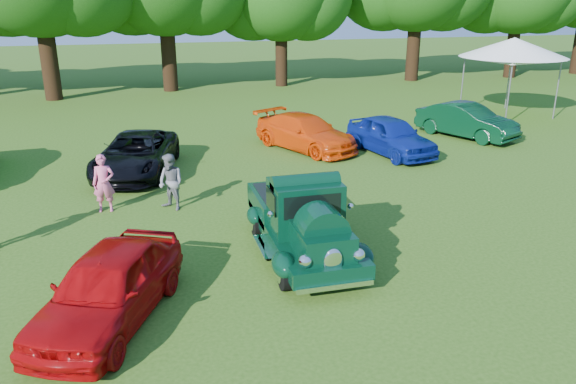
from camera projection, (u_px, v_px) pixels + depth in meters
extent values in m
plane|color=#2B5012|center=(297.00, 272.00, 11.42)|extent=(120.00, 120.00, 0.00)
cylinder|color=black|center=(285.00, 273.00, 10.67)|extent=(0.20, 0.68, 0.68)
cylinder|color=black|center=(360.00, 264.00, 11.04)|extent=(0.20, 0.68, 0.68)
cylinder|color=black|center=(257.00, 222.00, 13.06)|extent=(0.20, 0.68, 0.68)
cylinder|color=black|center=(319.00, 216.00, 13.43)|extent=(0.20, 0.68, 0.68)
cube|color=black|center=(303.00, 234.00, 12.07)|extent=(1.58, 4.13, 0.31)
cube|color=black|center=(321.00, 242.00, 10.82)|extent=(1.01, 1.33, 0.57)
cube|color=black|center=(305.00, 206.00, 11.73)|extent=(1.43, 1.06, 1.10)
cube|color=black|center=(312.00, 206.00, 11.21)|extent=(1.19, 0.06, 0.48)
cube|color=black|center=(288.00, 203.00, 13.13)|extent=(1.58, 1.88, 0.53)
cube|color=black|center=(288.00, 193.00, 13.04)|extent=(1.36, 1.65, 0.05)
ellipsoid|color=black|center=(284.00, 265.00, 10.61)|extent=(0.46, 0.79, 0.46)
ellipsoid|color=black|center=(362.00, 255.00, 10.99)|extent=(0.46, 0.79, 0.46)
ellipsoid|color=black|center=(254.00, 216.00, 12.99)|extent=(0.35, 0.66, 0.39)
ellipsoid|color=black|center=(321.00, 209.00, 13.39)|extent=(0.35, 0.66, 0.39)
ellipsoid|color=white|center=(333.00, 262.00, 10.23)|extent=(0.37, 0.11, 0.55)
sphere|color=white|center=(305.00, 261.00, 10.14)|extent=(0.26, 0.26, 0.26)
sphere|color=white|center=(358.00, 255.00, 10.39)|extent=(0.26, 0.26, 0.26)
cube|color=white|center=(335.00, 286.00, 10.24)|extent=(1.49, 0.10, 0.10)
cube|color=white|center=(279.00, 204.00, 14.11)|extent=(1.49, 0.10, 0.10)
imported|color=#990608|center=(108.00, 287.00, 9.54)|extent=(2.98, 4.09, 1.29)
imported|color=black|center=(136.00, 154.00, 17.59)|extent=(3.10, 4.88, 1.25)
imported|color=#DA3D07|center=(305.00, 132.00, 20.37)|extent=(3.51, 4.62, 1.25)
imported|color=navy|center=(391.00, 135.00, 19.77)|extent=(2.34, 4.12, 1.32)
imported|color=black|center=(466.00, 121.00, 22.08)|extent=(2.99, 4.23, 1.32)
imported|color=#D95987|center=(104.00, 183.00, 14.43)|extent=(0.58, 0.41, 1.52)
imported|color=slate|center=(171.00, 182.00, 14.55)|extent=(0.90, 0.92, 1.49)
cube|color=white|center=(512.00, 58.00, 25.39)|extent=(3.73, 3.73, 0.13)
cone|color=white|center=(514.00, 47.00, 25.23)|extent=(5.48, 5.48, 0.86)
cylinder|color=slate|center=(509.00, 95.00, 24.02)|extent=(0.06, 0.06, 2.58)
cylinder|color=slate|center=(462.00, 86.00, 26.51)|extent=(0.06, 0.06, 2.58)
cylinder|color=slate|center=(557.00, 91.00, 25.17)|extent=(0.06, 0.06, 2.58)
cylinder|color=slate|center=(508.00, 82.00, 27.65)|extent=(0.06, 0.06, 2.58)
cylinder|color=black|center=(49.00, 58.00, 29.59)|extent=(0.89, 0.89, 4.43)
cylinder|color=black|center=(169.00, 54.00, 32.45)|extent=(0.85, 0.85, 4.25)
cylinder|color=black|center=(281.00, 56.00, 34.37)|extent=(0.73, 0.73, 3.66)
cylinder|color=black|center=(413.00, 47.00, 36.48)|extent=(0.85, 0.85, 4.24)
cylinder|color=black|center=(512.00, 48.00, 37.97)|extent=(0.78, 0.78, 3.91)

